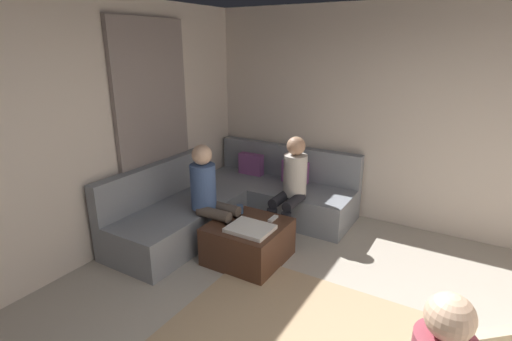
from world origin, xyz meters
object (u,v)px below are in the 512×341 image
object	(u,v)px
coffee_mug	(240,209)
person_on_couch_back	(291,183)
sectional_couch	(236,202)
ottoman	(248,241)
game_remote	(273,219)
person_on_couch_side	(211,194)

from	to	relation	value
coffee_mug	person_on_couch_back	bearing A→B (deg)	58.96
coffee_mug	person_on_couch_back	xyz separation A→B (m)	(0.35, 0.58, 0.19)
sectional_couch	ottoman	xyz separation A→B (m)	(0.63, -0.70, -0.07)
game_remote	sectional_couch	bearing A→B (deg)	148.98
ottoman	person_on_couch_side	world-z (taller)	person_on_couch_side
ottoman	person_on_couch_side	xyz separation A→B (m)	(-0.48, -0.01, 0.45)
coffee_mug	person_on_couch_side	distance (m)	0.37
game_remote	person_on_couch_back	world-z (taller)	person_on_couch_back
sectional_couch	coffee_mug	xyz separation A→B (m)	(0.41, -0.52, 0.19)
person_on_couch_side	person_on_couch_back	bearing A→B (deg)	141.56
ottoman	coffee_mug	xyz separation A→B (m)	(-0.22, 0.18, 0.26)
ottoman	person_on_couch_back	xyz separation A→B (m)	(0.13, 0.76, 0.45)
coffee_mug	game_remote	size ratio (longest dim) A/B	0.63
person_on_couch_back	ottoman	bearing A→B (deg)	80.37
ottoman	person_on_couch_back	bearing A→B (deg)	80.37
coffee_mug	person_on_couch_back	distance (m)	0.70
sectional_couch	coffee_mug	world-z (taller)	sectional_couch
ottoman	person_on_couch_back	size ratio (longest dim) A/B	0.63
sectional_couch	ottoman	size ratio (longest dim) A/B	3.36
sectional_couch	person_on_couch_side	size ratio (longest dim) A/B	2.12
ottoman	coffee_mug	bearing A→B (deg)	140.71
ottoman	coffee_mug	world-z (taller)	coffee_mug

